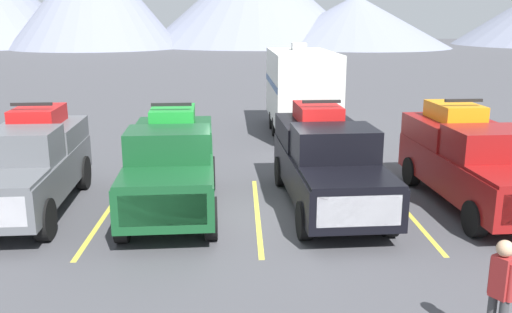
{
  "coord_description": "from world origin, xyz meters",
  "views": [
    {
      "loc": [
        -0.43,
        -12.6,
        4.7
      ],
      "look_at": [
        0.0,
        1.29,
        1.2
      ],
      "focal_mm": 38.47,
      "sensor_mm": 36.0,
      "label": 1
    }
  ],
  "objects": [
    {
      "name": "lot_stripe_c",
      "position": [
        0.0,
        0.29,
        0.0
      ],
      "size": [
        0.12,
        5.5,
        0.01
      ],
      "primitive_type": "cube",
      "color": "gold",
      "rests_on": "ground"
    },
    {
      "name": "ground_plane",
      "position": [
        0.0,
        0.0,
        0.0
      ],
      "size": [
        240.0,
        240.0,
        0.0
      ],
      "primitive_type": "plane",
      "color": "#47474C"
    },
    {
      "name": "pickup_truck_a",
      "position": [
        -5.74,
        0.78,
        1.21
      ],
      "size": [
        2.45,
        5.63,
        2.6
      ],
      "color": "#595B60",
      "rests_on": "ground"
    },
    {
      "name": "pickup_truck_d",
      "position": [
        5.59,
        0.9,
        1.19
      ],
      "size": [
        2.43,
        5.82,
        2.63
      ],
      "color": "maroon",
      "rests_on": "ground"
    },
    {
      "name": "camper_trailer_a",
      "position": [
        2.16,
        10.3,
        1.95
      ],
      "size": [
        2.61,
        7.32,
        3.7
      ],
      "color": "silver",
      "rests_on": "ground"
    },
    {
      "name": "pickup_truck_b",
      "position": [
        -2.13,
        0.64,
        1.21
      ],
      "size": [
        2.43,
        5.43,
        2.6
      ],
      "color": "#144723",
      "rests_on": "ground"
    },
    {
      "name": "lot_stripe_b",
      "position": [
        -3.76,
        0.29,
        0.0
      ],
      "size": [
        0.12,
        5.5,
        0.01
      ],
      "primitive_type": "cube",
      "color": "gold",
      "rests_on": "ground"
    },
    {
      "name": "pickup_truck_c",
      "position": [
        1.8,
        0.92,
        1.2
      ],
      "size": [
        2.44,
        5.96,
        2.61
      ],
      "color": "black",
      "rests_on": "ground"
    },
    {
      "name": "person_b",
      "position": [
        3.23,
        -5.68,
        1.0
      ],
      "size": [
        0.3,
        0.34,
        1.74
      ],
      "color": "#3F3F42",
      "rests_on": "ground"
    },
    {
      "name": "lot_stripe_d",
      "position": [
        3.76,
        0.29,
        0.0
      ],
      "size": [
        0.12,
        5.5,
        0.01
      ],
      "primitive_type": "cube",
      "color": "gold",
      "rests_on": "ground"
    },
    {
      "name": "mountain_ridge",
      "position": [
        -1.75,
        87.34,
        7.75
      ],
      "size": [
        148.02,
        43.74,
        17.62
      ],
      "color": "gray",
      "rests_on": "ground"
    }
  ]
}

